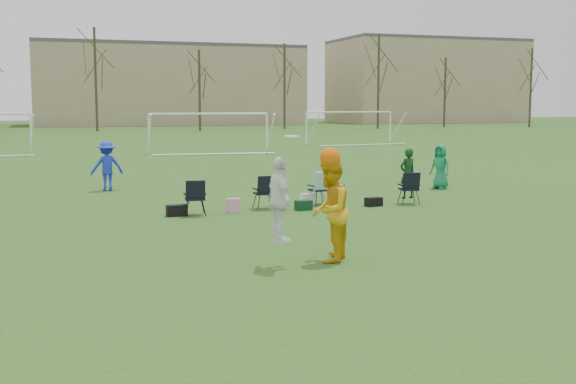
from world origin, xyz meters
name	(u,v)px	position (x,y,z in m)	size (l,w,h in m)	color
ground	(375,270)	(0.00, 0.00, 0.00)	(260.00, 260.00, 0.00)	#2B4B17
fielder_blue	(107,166)	(-3.59, 13.96, 0.86)	(1.11, 0.64, 1.72)	#1B30CE
fielder_green_far	(440,167)	(7.66, 10.75, 0.78)	(0.77, 0.50, 1.57)	#15794D
center_contest	(316,206)	(-0.83, 0.88, 1.09)	(1.84, 1.26, 2.42)	white
sideline_setup	(316,190)	(1.82, 7.82, 0.51)	(7.67, 1.56, 1.67)	#103B14
goal_mid	(209,122)	(4.00, 32.00, 1.92)	(7.40, 0.63, 2.46)	white
goal_right	(350,119)	(16.00, 38.00, 1.92)	(7.35, 1.14, 2.46)	white
tree_line	(99,85)	(0.24, 69.85, 5.09)	(110.28, 3.28, 11.40)	#382B21
building_row	(132,83)	(6.73, 96.00, 5.99)	(126.00, 16.00, 13.00)	tan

